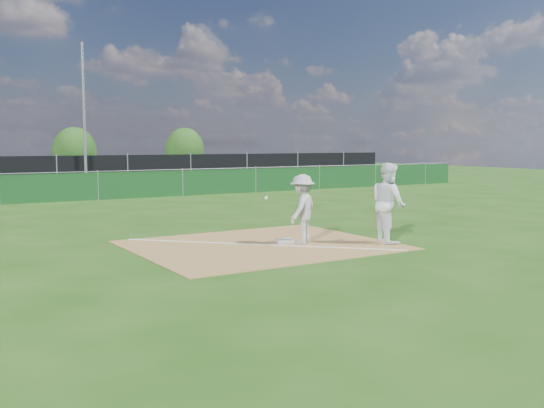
{
  "coord_description": "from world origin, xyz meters",
  "views": [
    {
      "loc": [
        -7.43,
        -11.55,
        2.48
      ],
      "look_at": [
        0.33,
        1.0,
        1.0
      ],
      "focal_mm": 40.0,
      "sensor_mm": 36.0,
      "label": 1
    }
  ],
  "objects_px": {
    "light_pole": "(84,116)",
    "tree_right": "(185,150)",
    "car_right": "(127,169)",
    "car_mid": "(58,172)",
    "tree_mid": "(74,152)",
    "first_base": "(285,241)",
    "play_at_first": "(302,209)",
    "runner": "(388,203)"
  },
  "relations": [
    {
      "from": "light_pole",
      "to": "tree_right",
      "type": "height_order",
      "value": "light_pole"
    },
    {
      "from": "car_right",
      "to": "tree_right",
      "type": "bearing_deg",
      "value": -34.91
    },
    {
      "from": "light_pole",
      "to": "car_mid",
      "type": "xyz_separation_m",
      "value": [
        -0.6,
        4.14,
        -3.25
      ]
    },
    {
      "from": "car_right",
      "to": "tree_right",
      "type": "height_order",
      "value": "tree_right"
    },
    {
      "from": "car_right",
      "to": "tree_mid",
      "type": "relative_size",
      "value": 1.37
    },
    {
      "from": "car_mid",
      "to": "tree_mid",
      "type": "bearing_deg",
      "value": -8.36
    },
    {
      "from": "tree_right",
      "to": "first_base",
      "type": "bearing_deg",
      "value": -109.55
    },
    {
      "from": "play_at_first",
      "to": "car_right",
      "type": "distance_m",
      "value": 27.73
    },
    {
      "from": "first_base",
      "to": "car_mid",
      "type": "distance_m",
      "value": 25.9
    },
    {
      "from": "first_base",
      "to": "play_at_first",
      "type": "relative_size",
      "value": 0.23
    },
    {
      "from": "play_at_first",
      "to": "first_base",
      "type": "bearing_deg",
      "value": 135.64
    },
    {
      "from": "light_pole",
      "to": "play_at_first",
      "type": "xyz_separation_m",
      "value": [
        -0.51,
        -22.04,
        -3.13
      ]
    },
    {
      "from": "tree_mid",
      "to": "car_right",
      "type": "bearing_deg",
      "value": -67.19
    },
    {
      "from": "light_pole",
      "to": "tree_mid",
      "type": "height_order",
      "value": "light_pole"
    },
    {
      "from": "runner",
      "to": "tree_right",
      "type": "bearing_deg",
      "value": -1.41
    },
    {
      "from": "car_right",
      "to": "tree_mid",
      "type": "bearing_deg",
      "value": 36.1
    },
    {
      "from": "runner",
      "to": "tree_mid",
      "type": "distance_m",
      "value": 33.43
    },
    {
      "from": "play_at_first",
      "to": "tree_right",
      "type": "height_order",
      "value": "tree_right"
    },
    {
      "from": "first_base",
      "to": "runner",
      "type": "height_order",
      "value": "runner"
    },
    {
      "from": "tree_mid",
      "to": "light_pole",
      "type": "bearing_deg",
      "value": -100.58
    },
    {
      "from": "light_pole",
      "to": "runner",
      "type": "bearing_deg",
      "value": -86.44
    },
    {
      "from": "play_at_first",
      "to": "runner",
      "type": "bearing_deg",
      "value": -26.35
    },
    {
      "from": "play_at_first",
      "to": "car_right",
      "type": "xyz_separation_m",
      "value": [
        4.61,
        27.34,
        -0.13
      ]
    },
    {
      "from": "tree_right",
      "to": "car_mid",
      "type": "bearing_deg",
      "value": -147.75
    },
    {
      "from": "tree_mid",
      "to": "tree_right",
      "type": "relative_size",
      "value": 0.98
    },
    {
      "from": "runner",
      "to": "play_at_first",
      "type": "bearing_deg",
      "value": 77.72
    },
    {
      "from": "play_at_first",
      "to": "tree_mid",
      "type": "distance_m",
      "value": 32.57
    },
    {
      "from": "light_pole",
      "to": "tree_mid",
      "type": "xyz_separation_m",
      "value": [
        1.95,
        10.41,
        -2.12
      ]
    },
    {
      "from": "first_base",
      "to": "runner",
      "type": "xyz_separation_m",
      "value": [
        2.25,
        -1.26,
        0.94
      ]
    },
    {
      "from": "light_pole",
      "to": "car_mid",
      "type": "distance_m",
      "value": 5.3
    },
    {
      "from": "first_base",
      "to": "tree_mid",
      "type": "relative_size",
      "value": 0.11
    },
    {
      "from": "car_mid",
      "to": "car_right",
      "type": "distance_m",
      "value": 4.84
    },
    {
      "from": "play_at_first",
      "to": "tree_right",
      "type": "xyz_separation_m",
      "value": [
        11.48,
        33.49,
        1.05
      ]
    },
    {
      "from": "first_base",
      "to": "tree_right",
      "type": "distance_m",
      "value": 35.27
    },
    {
      "from": "play_at_first",
      "to": "tree_mid",
      "type": "xyz_separation_m",
      "value": [
        2.46,
        32.46,
        1.01
      ]
    },
    {
      "from": "first_base",
      "to": "car_right",
      "type": "distance_m",
      "value": 27.49
    },
    {
      "from": "tree_mid",
      "to": "car_mid",
      "type": "bearing_deg",
      "value": -112.1
    },
    {
      "from": "car_right",
      "to": "car_mid",
      "type": "bearing_deg",
      "value": 117.09
    },
    {
      "from": "play_at_first",
      "to": "tree_right",
      "type": "relative_size",
      "value": 0.48
    },
    {
      "from": "car_mid",
      "to": "tree_right",
      "type": "height_order",
      "value": "tree_right"
    },
    {
      "from": "first_base",
      "to": "car_mid",
      "type": "bearing_deg",
      "value": 89.53
    },
    {
      "from": "car_mid",
      "to": "light_pole",
      "type": "bearing_deg",
      "value": -157.99
    }
  ]
}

